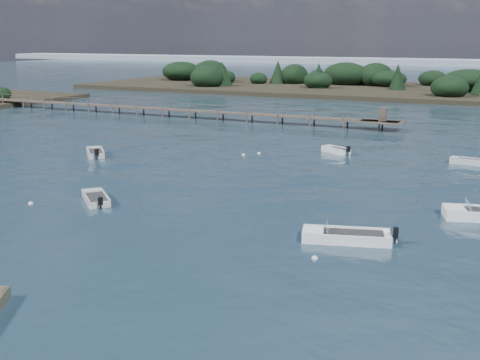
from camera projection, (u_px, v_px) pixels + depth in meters
The scene contains 13 objects.
ground at pixel (372, 117), 83.05m from camera, with size 400.00×400.00×0.00m, color #162834.
tender_far_grey at pixel (95, 154), 55.58m from camera, with size 3.36×3.45×1.24m.
dinghy_mid_white_a at pixel (346, 238), 32.21m from camera, with size 5.11×2.99×1.18m.
tender_far_grey_b at pixel (467, 162), 51.87m from camera, with size 3.13×1.39×1.06m.
dinghy_mid_grey at pixel (96, 199), 39.99m from camera, with size 3.59×3.45×0.99m.
tender_far_white at pixel (336, 151), 56.98m from camera, with size 3.15×2.38×1.10m.
buoy_b at pixel (315, 259), 29.64m from camera, with size 0.32×0.32×0.32m, color silver.
buoy_c at pixel (31, 204), 39.42m from camera, with size 0.32×0.32×0.32m, color silver.
buoy_d at pixel (394, 242), 32.05m from camera, with size 0.32×0.32×0.32m, color silver.
buoy_e at pixel (259, 154), 56.55m from camera, with size 0.32×0.32×0.32m, color silver.
buoy_extra_a at pixel (244, 155), 55.87m from camera, with size 0.32×0.32×0.32m, color silver.
jetty at pixel (192, 111), 81.45m from camera, with size 64.50×3.20×3.40m.
distant_haze at pixel (264, 62), 270.08m from camera, with size 280.00×20.00×2.40m, color #8897A8.
Camera 1 is at (19.35, -22.59, 10.61)m, focal length 45.00 mm.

